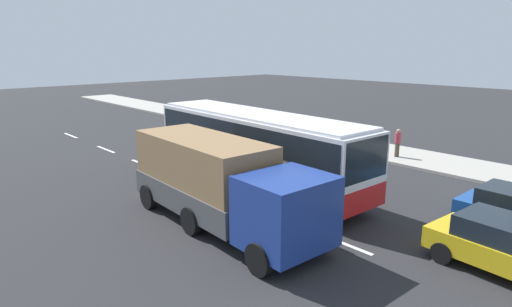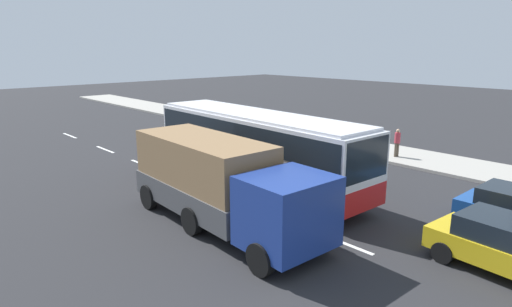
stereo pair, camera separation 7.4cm
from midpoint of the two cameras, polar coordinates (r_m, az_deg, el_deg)
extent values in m
plane|color=#28282B|center=(20.70, -2.60, -3.35)|extent=(120.00, 120.00, 0.00)
cube|color=#A8A399|center=(27.80, 12.94, 0.95)|extent=(80.00, 4.00, 0.15)
cube|color=white|center=(33.60, -23.62, 2.20)|extent=(2.40, 0.16, 0.01)
cube|color=white|center=(28.17, -19.54, 0.51)|extent=(2.40, 0.16, 0.01)
cube|color=white|center=(24.02, -14.98, -1.37)|extent=(2.40, 0.16, 0.01)
cube|color=white|center=(17.75, -2.82, -6.30)|extent=(2.40, 0.16, 0.01)
cube|color=white|center=(14.42, 11.15, -11.50)|extent=(2.40, 0.16, 0.01)
cube|color=red|center=(19.17, -0.15, -1.66)|extent=(11.79, 3.04, 0.88)
cube|color=silver|center=(18.86, -0.15, 2.31)|extent=(11.79, 3.04, 1.83)
cube|color=black|center=(18.81, -0.15, 3.09)|extent=(11.56, 3.06, 1.01)
cube|color=black|center=(15.02, 14.39, -0.78)|extent=(0.21, 2.37, 1.46)
cube|color=silver|center=(18.69, -0.15, 5.24)|extent=(11.32, 2.86, 0.12)
cylinder|color=black|center=(17.39, 12.20, -5.15)|extent=(1.11, 0.34, 1.10)
cylinder|color=black|center=(15.58, 6.62, -7.18)|extent=(1.11, 0.34, 1.10)
cylinder|color=black|center=(22.64, -3.44, -0.41)|extent=(1.11, 0.34, 1.10)
cylinder|color=black|center=(21.28, -8.75, -1.48)|extent=(1.11, 0.34, 1.10)
cylinder|color=black|center=(23.58, -5.21, 0.14)|extent=(1.11, 0.34, 1.10)
cylinder|color=black|center=(22.28, -10.39, -0.85)|extent=(1.11, 0.34, 1.10)
cube|color=navy|center=(12.52, 4.01, -7.67)|extent=(2.31, 2.59, 2.10)
cube|color=#4C4C4F|center=(15.92, -7.01, -5.27)|extent=(6.19, 2.77, 0.90)
cube|color=olive|center=(15.56, -7.15, -0.86)|extent=(5.95, 2.66, 1.63)
cylinder|color=black|center=(13.61, 8.20, -10.77)|extent=(0.97, 0.32, 0.96)
cylinder|color=black|center=(12.09, 0.41, -13.94)|extent=(0.97, 0.32, 0.96)
cylinder|color=black|center=(15.97, -1.37, -6.82)|extent=(0.97, 0.32, 0.96)
cylinder|color=black|center=(14.70, -8.72, -8.86)|extent=(0.97, 0.32, 0.96)
cylinder|color=black|center=(18.39, -7.55, -4.12)|extent=(0.97, 0.32, 0.96)
cylinder|color=black|center=(17.29, -14.23, -5.61)|extent=(0.97, 0.32, 0.96)
cylinder|color=black|center=(18.47, 28.58, -6.19)|extent=(0.64, 0.21, 0.64)
cylinder|color=black|center=(16.90, 26.49, -7.74)|extent=(0.64, 0.21, 0.64)
cube|color=black|center=(13.78, 30.55, -8.83)|extent=(2.59, 1.84, 0.59)
cylinder|color=black|center=(15.33, 26.58, -9.92)|extent=(0.65, 0.25, 0.64)
cylinder|color=black|center=(13.89, 23.46, -12.04)|extent=(0.65, 0.25, 0.64)
cylinder|color=brown|center=(25.34, 18.02, 0.46)|extent=(0.14, 0.14, 0.78)
cylinder|color=brown|center=(25.45, 18.28, 0.49)|extent=(0.14, 0.14, 0.78)
cylinder|color=#B2333F|center=(25.26, 18.27, 1.99)|extent=(0.32, 0.32, 0.59)
sphere|color=tan|center=(25.18, 18.33, 2.88)|extent=(0.21, 0.21, 0.21)
camera|label=1|loc=(0.04, 89.89, 0.03)|focal=30.01mm
camera|label=2|loc=(0.04, -90.11, -0.03)|focal=30.01mm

